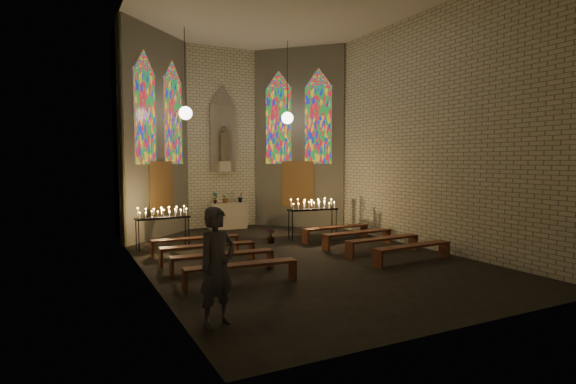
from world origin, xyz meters
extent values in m
plane|color=black|center=(0.00, 0.00, 0.00)|extent=(12.00, 12.00, 0.00)
cube|color=beige|center=(0.00, 6.00, 3.50)|extent=(8.00, 0.02, 7.00)
cube|color=beige|center=(0.00, -6.00, 3.50)|extent=(8.00, 0.02, 7.00)
cube|color=beige|center=(-4.00, 0.00, 3.50)|extent=(0.02, 12.00, 7.00)
cube|color=beige|center=(4.00, 0.00, 3.50)|extent=(0.02, 12.00, 7.00)
cube|color=beige|center=(-2.75, 4.75, 3.50)|extent=(2.72, 2.72, 7.00)
cube|color=beige|center=(2.75, 4.75, 3.50)|extent=(2.72, 2.72, 7.00)
cube|color=#4C3F8C|center=(-3.21, 4.06, 4.00)|extent=(0.78, 0.78, 3.00)
cube|color=#4C3F8C|center=(-2.06, 5.21, 4.00)|extent=(0.78, 0.78, 3.00)
cube|color=#4C3F8C|center=(2.06, 5.21, 4.00)|extent=(0.78, 0.78, 3.00)
cube|color=#4C3F8C|center=(3.21, 4.06, 4.00)|extent=(0.78, 0.78, 3.00)
cube|color=brown|center=(-2.63, 4.63, 1.70)|extent=(0.95, 0.95, 1.80)
cube|color=brown|center=(2.63, 4.63, 1.70)|extent=(0.95, 0.95, 1.80)
cube|color=gray|center=(0.00, 5.92, 3.50)|extent=(1.00, 0.12, 2.60)
cone|color=gray|center=(0.00, 5.92, 5.15)|extent=(1.00, 1.00, 0.80)
cube|color=#B1A990|center=(0.00, 5.78, 2.40)|extent=(0.45, 0.30, 0.40)
cylinder|color=brown|center=(0.00, 5.78, 3.15)|extent=(0.36, 0.36, 1.10)
sphere|color=brown|center=(0.00, 5.78, 3.80)|extent=(0.26, 0.26, 0.26)
sphere|color=white|center=(-1.90, 4.10, 4.20)|extent=(0.44, 0.44, 0.44)
cylinder|color=black|center=(-1.90, 4.10, 5.60)|extent=(0.02, 0.02, 2.80)
sphere|color=white|center=(1.90, 4.10, 4.20)|extent=(0.44, 0.44, 0.44)
cylinder|color=black|center=(1.90, 4.10, 5.60)|extent=(0.02, 0.02, 2.80)
cube|color=#B1A990|center=(0.00, 5.45, 0.50)|extent=(1.40, 0.60, 1.00)
imported|color=#4C723F|center=(-0.51, 5.40, 1.22)|extent=(0.24, 0.17, 0.44)
imported|color=#4C723F|center=(-0.07, 5.47, 1.20)|extent=(0.44, 0.42, 0.39)
imported|color=#4C723F|center=(0.55, 5.46, 1.21)|extent=(0.29, 0.26, 0.42)
imported|color=#4C723F|center=(0.22, 1.93, 0.23)|extent=(0.32, 0.32, 0.46)
cube|color=black|center=(-3.00, 2.63, 0.92)|extent=(1.63, 0.54, 0.05)
cylinder|color=black|center=(-3.73, 2.40, 0.45)|extent=(0.03, 0.03, 0.90)
cylinder|color=black|center=(-2.24, 2.56, 0.45)|extent=(0.03, 0.03, 0.90)
cylinder|color=black|center=(-3.76, 2.70, 0.45)|extent=(0.03, 0.03, 0.90)
cylinder|color=black|center=(-2.27, 2.86, 0.45)|extent=(0.03, 0.03, 0.90)
cube|color=black|center=(1.84, 2.09, 0.98)|extent=(1.74, 0.57, 0.05)
cylinder|color=black|center=(1.03, 2.01, 0.48)|extent=(0.03, 0.03, 0.96)
cylinder|color=black|center=(2.63, 1.85, 0.48)|extent=(0.03, 0.03, 0.96)
cylinder|color=black|center=(1.06, 2.33, 0.48)|extent=(0.03, 0.03, 0.96)
cylinder|color=black|center=(2.66, 2.17, 0.48)|extent=(0.03, 0.03, 0.96)
cube|color=#512617|center=(-2.34, 1.42, 0.44)|extent=(2.43, 0.49, 0.06)
cube|color=#512617|center=(-3.52, 1.49, 0.22)|extent=(0.08, 0.34, 0.44)
cube|color=#512617|center=(-1.17, 1.35, 0.22)|extent=(0.08, 0.34, 0.44)
cube|color=#512617|center=(2.34, 1.42, 0.44)|extent=(2.43, 0.49, 0.06)
cube|color=#512617|center=(1.17, 1.35, 0.22)|extent=(0.08, 0.34, 0.44)
cube|color=#512617|center=(3.52, 1.49, 0.22)|extent=(0.08, 0.34, 0.44)
cube|color=#512617|center=(-2.34, 0.22, 0.44)|extent=(2.43, 0.49, 0.06)
cube|color=#512617|center=(-3.52, 0.29, 0.22)|extent=(0.08, 0.34, 0.44)
cube|color=#512617|center=(-1.17, 0.15, 0.22)|extent=(0.08, 0.34, 0.44)
cube|color=#512617|center=(2.34, 0.22, 0.44)|extent=(2.43, 0.49, 0.06)
cube|color=#512617|center=(1.17, 0.15, 0.22)|extent=(0.08, 0.34, 0.44)
cube|color=#512617|center=(3.52, 0.29, 0.22)|extent=(0.08, 0.34, 0.44)
cube|color=#512617|center=(-2.34, -0.98, 0.44)|extent=(2.43, 0.49, 0.06)
cube|color=#512617|center=(-3.52, -0.91, 0.22)|extent=(0.08, 0.34, 0.44)
cube|color=#512617|center=(-1.17, -1.05, 0.22)|extent=(0.08, 0.34, 0.44)
cube|color=#512617|center=(2.34, -0.98, 0.44)|extent=(2.43, 0.49, 0.06)
cube|color=#512617|center=(1.17, -1.05, 0.22)|extent=(0.08, 0.34, 0.44)
cube|color=#512617|center=(3.52, -0.91, 0.22)|extent=(0.08, 0.34, 0.44)
cube|color=#512617|center=(-2.34, -2.18, 0.44)|extent=(2.43, 0.49, 0.06)
cube|color=#512617|center=(-3.52, -2.11, 0.22)|extent=(0.08, 0.34, 0.44)
cube|color=#512617|center=(-1.17, -2.25, 0.22)|extent=(0.08, 0.34, 0.44)
cube|color=#512617|center=(2.34, -2.18, 0.44)|extent=(2.43, 0.49, 0.06)
cube|color=#512617|center=(1.17, -2.25, 0.22)|extent=(0.08, 0.34, 0.44)
cube|color=#512617|center=(3.52, -2.11, 0.22)|extent=(0.08, 0.34, 0.44)
imported|color=#44434C|center=(-3.50, -4.17, 0.95)|extent=(0.81, 0.67, 1.90)
camera|label=1|loc=(-5.65, -10.90, 2.62)|focal=28.00mm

